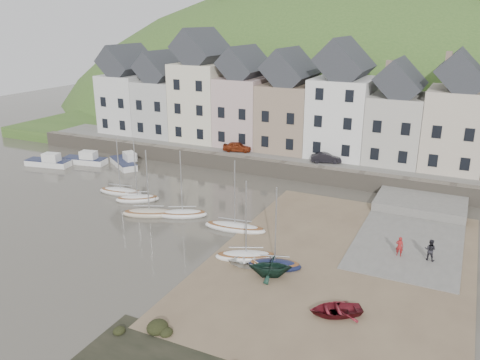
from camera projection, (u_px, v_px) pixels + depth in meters
The scene contains 25 objects.
ground at pixel (208, 235), 39.73m from camera, with size 160.00×160.00×0.00m, color #433F34.
quay_land at pixel (321, 142), 66.85m from camera, with size 90.00×30.00×1.50m, color #3A5C25.
quay_street at pixel (293, 156), 56.77m from camera, with size 70.00×7.00×0.10m, color slate.
seawall at pixel (283, 170), 53.98m from camera, with size 70.00×1.20×1.80m, color slate.
beach at pixel (340, 263), 35.21m from camera, with size 18.00×26.00×0.06m, color brown.
slipway at pixel (412, 231), 40.40m from camera, with size 8.00×18.00×0.12m, color slate.
hillside at pixel (332, 199), 98.78m from camera, with size 134.40×84.00×84.00m.
townhouse_terrace at pixel (319, 104), 57.21m from camera, with size 61.05×8.00×13.93m.
sailboat_0 at pixel (121, 191), 49.10m from camera, with size 4.89×2.21×6.32m.
sailboat_1 at pixel (138, 198), 47.14m from camera, with size 4.36×3.49×6.32m.
sailboat_2 at pixel (149, 213), 43.66m from camera, with size 5.14×3.39×6.32m.
sailboat_3 at pixel (182, 214), 43.49m from camera, with size 4.69×3.37×6.32m.
sailboat_4 at pixel (235, 227), 40.69m from camera, with size 5.56×2.17×6.32m.
sailboat_5 at pixel (275, 265), 34.47m from camera, with size 4.08×2.59×6.32m.
sailboat_6 at pixel (246, 256), 35.76m from camera, with size 4.78×3.28×6.32m.
motorboat_0 at pixel (86, 159), 59.15m from camera, with size 5.67×2.62×1.70m.
motorboat_1 at pixel (49, 161), 58.22m from camera, with size 5.72×2.70×1.70m.
motorboat_2 at pixel (125, 162), 58.17m from camera, with size 5.58×4.54×1.70m.
rowboat_white at pixel (252, 260), 34.79m from camera, with size 2.49×3.49×0.72m, color white.
rowboat_green at pixel (270, 266), 33.11m from camera, with size 2.51×2.91×1.53m, color #152F25.
rowboat_red at pixel (335, 309), 28.95m from camera, with size 2.27×3.18×0.66m, color maroon.
person_red at pixel (400, 246), 35.85m from camera, with size 0.56×0.37×1.53m, color maroon.
person_dark at pixel (430, 250), 35.21m from camera, with size 0.79×0.62×1.63m, color black.
car_left at pixel (237, 147), 58.53m from camera, with size 1.39×3.44×1.17m, color maroon.
car_right at pixel (326, 158), 54.00m from camera, with size 1.17×3.35×1.10m, color black.
Camera 1 is at (18.03, -31.54, 16.92)m, focal length 36.24 mm.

